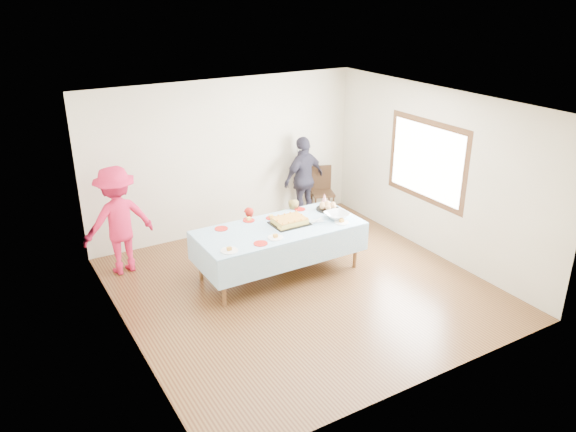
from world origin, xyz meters
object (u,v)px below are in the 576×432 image
object	(u,v)px
birthday_cake	(290,221)
adult_left	(118,220)
dining_chair	(322,188)
party_table	(279,230)

from	to	relation	value
birthday_cake	adult_left	distance (m)	2.58
birthday_cake	adult_left	size ratio (longest dim) A/B	0.33
dining_chair	adult_left	size ratio (longest dim) A/B	0.55
party_table	birthday_cake	size ratio (longest dim) A/B	4.52
party_table	adult_left	world-z (taller)	adult_left
birthday_cake	dining_chair	world-z (taller)	dining_chair
party_table	adult_left	bearing A→B (deg)	147.13
party_table	adult_left	distance (m)	2.43
party_table	adult_left	xyz separation A→B (m)	(-2.04, 1.32, 0.12)
birthday_cake	dining_chair	distance (m)	2.46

